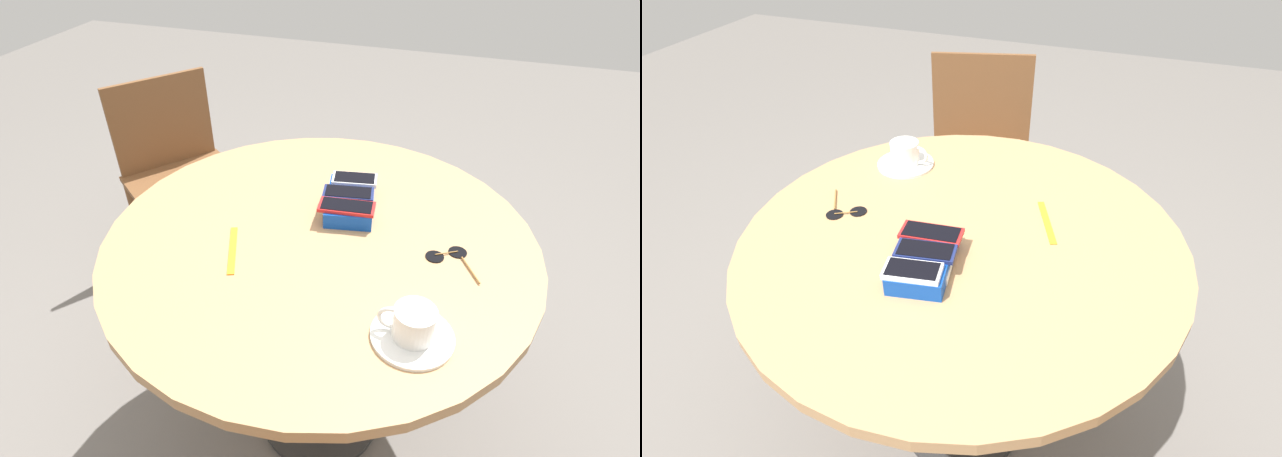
# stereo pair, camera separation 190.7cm
# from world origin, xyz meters

# --- Properties ---
(ground_plane) EXTENTS (8.00, 8.00, 0.00)m
(ground_plane) POSITION_xyz_m (0.00, 0.00, 0.00)
(ground_plane) COLOR slate
(round_table) EXTENTS (1.06, 1.06, 0.77)m
(round_table) POSITION_xyz_m (0.00, 0.00, 0.66)
(round_table) COLOR #2D2D2D
(round_table) RESTS_ON ground_plane
(phone_box) EXTENTS (0.22, 0.15, 0.04)m
(phone_box) POSITION_xyz_m (-0.14, 0.04, 0.79)
(phone_box) COLOR #0F42AD
(phone_box) RESTS_ON round_table
(phone_white) EXTENTS (0.08, 0.13, 0.01)m
(phone_white) POSITION_xyz_m (-0.20, 0.03, 0.81)
(phone_white) COLOR silver
(phone_white) RESTS_ON phone_box
(phone_navy) EXTENTS (0.08, 0.14, 0.01)m
(phone_navy) POSITION_xyz_m (-0.13, 0.03, 0.81)
(phone_navy) COLOR navy
(phone_navy) RESTS_ON phone_box
(phone_red) EXTENTS (0.08, 0.15, 0.01)m
(phone_red) POSITION_xyz_m (-0.07, 0.05, 0.81)
(phone_red) COLOR red
(phone_red) RESTS_ON phone_box
(saucer) EXTENTS (0.16, 0.16, 0.01)m
(saucer) POSITION_xyz_m (0.26, 0.27, 0.77)
(saucer) COLOR white
(saucer) RESTS_ON round_table
(coffee_cup) EXTENTS (0.08, 0.11, 0.07)m
(coffee_cup) POSITION_xyz_m (0.26, 0.27, 0.81)
(coffee_cup) COLOR white
(coffee_cup) RESTS_ON saucer
(lanyard_strap) EXTENTS (0.17, 0.08, 0.00)m
(lanyard_strap) POSITION_xyz_m (0.12, -0.18, 0.77)
(lanyard_strap) COLOR orange
(lanyard_strap) RESTS_ON round_table
(sunglasses) EXTENTS (0.12, 0.13, 0.01)m
(sunglasses) POSITION_xyz_m (-0.01, 0.31, 0.77)
(sunglasses) COLOR black
(sunglasses) RESTS_ON round_table
(chair_near_window) EXTENTS (0.61, 0.61, 0.82)m
(chair_near_window) POSITION_xyz_m (-0.60, -0.79, 0.44)
(chair_near_window) COLOR brown
(chair_near_window) RESTS_ON ground_plane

